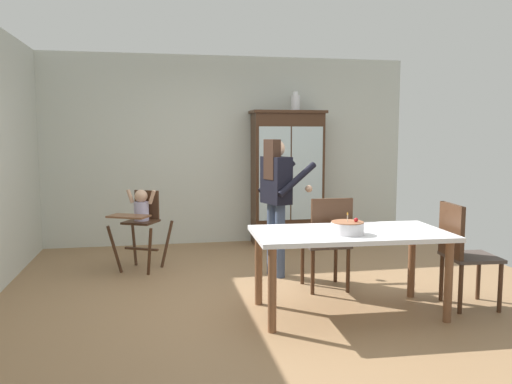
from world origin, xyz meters
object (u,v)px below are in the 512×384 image
Objects in this scene: birthday_cake at (347,228)px; dining_chair_right_end at (461,248)px; high_chair_with_toddler at (141,215)px; dining_chair_far_side at (328,237)px; ceramic_vase at (295,102)px; adult_person at (277,190)px; china_cabinet at (287,177)px; dining_table at (350,241)px.

dining_chair_right_end is (1.13, 0.09, -0.24)m from birthday_cake.
dining_chair_far_side is (1.87, -1.19, -0.10)m from high_chair_with_toddler.
adult_person is (-0.67, -1.70, -1.07)m from ceramic_vase.
birthday_cake is at bearing -97.07° from ceramic_vase.
adult_person is at bearing -108.12° from china_cabinet.
dining_table is (-0.32, -3.01, -1.39)m from ceramic_vase.
birthday_cake is at bearing -95.00° from china_cabinet.
china_cabinet is at bearing -94.08° from dining_chair_far_side.
dining_table is at bearing -96.05° from ceramic_vase.
ceramic_vase is 0.96× the size of birthday_cake.
birthday_cake is (-0.39, -3.14, -1.24)m from ceramic_vase.
ceramic_vase is at bearing -96.84° from dining_chair_far_side.
dining_chair_right_end is at bearing -153.30° from adult_person.
china_cabinet is 1.78m from adult_person.
dining_chair_right_end is at bearing 4.36° from birthday_cake.
adult_person is 2.00m from dining_chair_right_end.
dining_chair_far_side is at bearing -5.47° from high_chair_with_toddler.
dining_chair_right_end is at bearing -76.29° from ceramic_vase.
ceramic_vase is at bearing 82.93° from birthday_cake.
ceramic_vase is 2.12m from adult_person.
ceramic_vase reaches higher than high_chair_with_toddler.
dining_chair_right_end reaches higher than high_chair_with_toddler.
dining_chair_far_side is at bearing -169.68° from adult_person.
adult_person reaches higher than dining_table.
high_chair_with_toddler is 0.99× the size of dining_chair_right_end.
dining_chair_far_side is 1.24m from dining_chair_right_end.
birthday_cake is 0.29× the size of dining_chair_right_end.
dining_chair_far_side is at bearing 82.72° from birthday_cake.
birthday_cake is at bearing 82.88° from dining_chair_far_side.
china_cabinet is 2.38m from high_chair_with_toddler.
ceramic_vase is 0.16× the size of dining_table.
high_chair_with_toddler is (-2.05, -1.16, -0.31)m from china_cabinet.
ceramic_vase reaches higher than dining_chair_far_side.
adult_person is at bearing 104.93° from dining_table.
ceramic_vase is at bearing -41.12° from adult_person.
birthday_cake is at bearing 99.65° from dining_chair_right_end.
dining_chair_far_side is 1.00× the size of dining_chair_right_end.
dining_chair_right_end is (1.03, -0.69, 0.00)m from dining_chair_far_side.
high_chair_with_toddler is 2.22m from dining_chair_far_side.
birthday_cake is (1.77, -1.97, 0.14)m from high_chair_with_toddler.
china_cabinet is 2.40m from dining_chair_far_side.
china_cabinet reaches higher than dining_chair_right_end.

